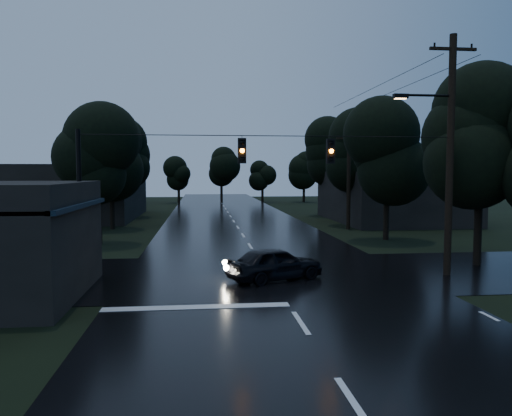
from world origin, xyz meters
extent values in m
plane|color=black|center=(0.00, 0.00, 0.00)|extent=(160.00, 160.00, 0.00)
cube|color=black|center=(0.00, 30.00, 0.00)|extent=(12.00, 120.00, 0.02)
cube|color=black|center=(0.00, 12.00, 0.00)|extent=(60.00, 9.00, 0.02)
cube|color=black|center=(-7.00, 9.00, 3.20)|extent=(0.30, 7.00, 0.15)
cylinder|color=black|center=(-7.20, 6.00, 1.50)|extent=(0.10, 0.10, 3.00)
cylinder|color=black|center=(-7.20, 12.00, 1.50)|extent=(0.10, 0.10, 3.00)
cube|color=#FFE766|center=(-7.05, 7.50, 2.50)|extent=(0.06, 1.60, 0.50)
cube|color=#FFE766|center=(-7.05, 10.20, 2.50)|extent=(0.06, 1.20, 0.50)
cube|color=black|center=(14.00, 34.00, 2.20)|extent=(10.00, 14.00, 4.40)
cube|color=black|center=(-14.00, 40.00, 2.50)|extent=(10.00, 16.00, 5.00)
cylinder|color=black|center=(7.50, 11.00, 5.00)|extent=(0.30, 0.30, 10.00)
cube|color=black|center=(7.50, 11.00, 9.40)|extent=(2.00, 0.12, 0.12)
cylinder|color=black|center=(6.40, 11.00, 7.50)|extent=(2.20, 0.10, 0.10)
cube|color=black|center=(5.30, 11.00, 7.45)|extent=(0.60, 0.25, 0.18)
cube|color=#FFB266|center=(5.30, 11.00, 7.35)|extent=(0.45, 0.18, 0.03)
cylinder|color=black|center=(8.30, 28.00, 3.75)|extent=(0.30, 0.30, 7.50)
cube|color=black|center=(8.30, 28.00, 6.90)|extent=(2.00, 0.12, 0.12)
cylinder|color=black|center=(-7.50, 11.00, 3.00)|extent=(0.18, 0.18, 6.00)
cylinder|color=black|center=(0.00, 11.00, 5.80)|extent=(15.00, 0.03, 0.03)
cube|color=black|center=(-1.20, 11.00, 5.20)|extent=(0.32, 0.25, 1.00)
sphere|color=orange|center=(-1.20, 10.85, 5.20)|extent=(0.18, 0.18, 0.18)
cube|color=black|center=(2.40, 11.00, 5.20)|extent=(0.32, 0.25, 1.00)
sphere|color=orange|center=(2.40, 10.85, 5.20)|extent=(0.18, 0.18, 0.18)
cylinder|color=black|center=(10.00, 13.00, 1.40)|extent=(0.36, 0.36, 2.80)
sphere|color=black|center=(10.00, 13.00, 4.80)|extent=(4.48, 4.48, 4.48)
sphere|color=black|center=(10.00, 13.00, 6.00)|extent=(4.48, 4.48, 4.48)
sphere|color=black|center=(10.00, 13.00, 7.20)|extent=(4.48, 4.48, 4.48)
cylinder|color=black|center=(-9.00, 22.00, 1.22)|extent=(0.36, 0.36, 2.45)
sphere|color=black|center=(-9.00, 22.00, 4.20)|extent=(3.92, 3.92, 3.92)
sphere|color=black|center=(-9.00, 22.00, 5.25)|extent=(3.92, 3.92, 3.92)
sphere|color=black|center=(-9.00, 22.00, 6.30)|extent=(3.92, 3.92, 3.92)
cylinder|color=black|center=(-9.60, 30.00, 1.31)|extent=(0.36, 0.36, 2.62)
sphere|color=black|center=(-9.60, 30.00, 4.50)|extent=(4.20, 4.20, 4.20)
sphere|color=black|center=(-9.60, 30.00, 5.62)|extent=(4.20, 4.20, 4.20)
sphere|color=black|center=(-9.60, 30.00, 6.75)|extent=(4.20, 4.20, 4.20)
cylinder|color=black|center=(-10.20, 40.00, 1.40)|extent=(0.36, 0.36, 2.80)
sphere|color=black|center=(-10.20, 40.00, 4.80)|extent=(4.48, 4.48, 4.48)
sphere|color=black|center=(-10.20, 40.00, 6.00)|extent=(4.48, 4.48, 4.48)
sphere|color=black|center=(-10.20, 40.00, 7.20)|extent=(4.48, 4.48, 4.48)
cylinder|color=black|center=(9.00, 22.00, 1.31)|extent=(0.36, 0.36, 2.62)
sphere|color=black|center=(9.00, 22.00, 4.50)|extent=(4.20, 4.20, 4.20)
sphere|color=black|center=(9.00, 22.00, 5.62)|extent=(4.20, 4.20, 4.20)
sphere|color=black|center=(9.00, 22.00, 6.75)|extent=(4.20, 4.20, 4.20)
cylinder|color=black|center=(9.60, 30.00, 1.40)|extent=(0.36, 0.36, 2.80)
sphere|color=black|center=(9.60, 30.00, 4.80)|extent=(4.48, 4.48, 4.48)
sphere|color=black|center=(9.60, 30.00, 6.00)|extent=(4.48, 4.48, 4.48)
sphere|color=black|center=(9.60, 30.00, 7.20)|extent=(4.48, 4.48, 4.48)
cylinder|color=black|center=(10.20, 40.00, 1.49)|extent=(0.36, 0.36, 2.97)
sphere|color=black|center=(10.20, 40.00, 5.10)|extent=(4.76, 4.76, 4.76)
sphere|color=black|center=(10.20, 40.00, 6.38)|extent=(4.76, 4.76, 4.76)
sphere|color=black|center=(10.20, 40.00, 7.65)|extent=(4.76, 4.76, 4.76)
imported|color=black|center=(0.12, 10.84, 0.68)|extent=(4.27, 3.04, 1.35)
camera|label=1|loc=(-2.81, -8.85, 4.35)|focal=35.00mm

